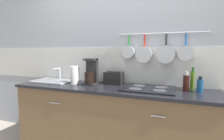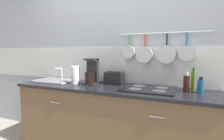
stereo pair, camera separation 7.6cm
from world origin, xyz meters
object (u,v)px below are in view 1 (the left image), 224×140
Objects in this scene: bottle_dish_soap at (200,85)px; paper_towel_roll at (75,75)px; toaster at (114,78)px; bottle_sesame_oil at (192,80)px; bottle_hot_sauce at (186,83)px; coffee_maker at (91,74)px.

paper_towel_roll is at bearing -177.69° from bottle_dish_soap.
bottle_sesame_oil reaches higher than toaster.
paper_towel_roll is 0.95× the size of toaster.
bottle_sesame_oil is at bearing 55.86° from bottle_hot_sauce.
toaster is (0.27, 0.12, -0.06)m from coffee_maker.
paper_towel_roll is at bearing -177.16° from bottle_hot_sauce.
bottle_dish_soap is (1.50, 0.06, -0.04)m from paper_towel_roll.
paper_towel_roll is 1.11× the size of bottle_hot_sauce.
bottle_hot_sauce is at bearing 176.95° from bottle_dish_soap.
bottle_sesame_oil is (0.95, -0.00, 0.03)m from toaster.
bottle_hot_sauce is (1.15, 0.02, -0.04)m from coffee_maker.
coffee_maker is at bearing -179.22° from bottle_hot_sauce.
coffee_maker is 1.29m from bottle_dish_soap.
bottle_hot_sauce reaches higher than toaster.
bottle_dish_soap is (1.02, -0.11, -0.01)m from toaster.
toaster is 0.98× the size of bottle_sesame_oil.
paper_towel_roll is 1.39× the size of bottle_dish_soap.
bottle_dish_soap is at bearing 0.38° from coffee_maker.
coffee_maker reaches higher than bottle_hot_sauce.
coffee_maker reaches higher than bottle_dish_soap.
toaster is at bearing 173.33° from bottle_hot_sauce.
toaster is 1.47× the size of bottle_dish_soap.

